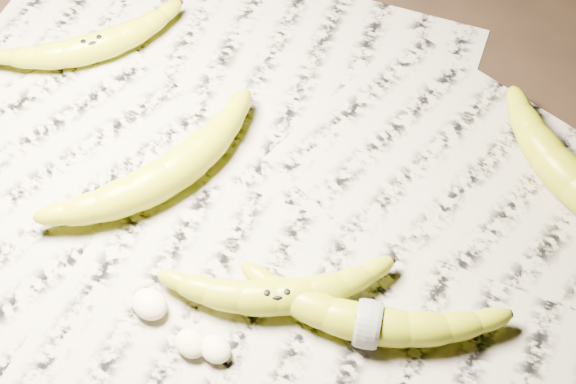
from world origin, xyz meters
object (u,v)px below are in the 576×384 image
Objects in this scene: banana_left_b at (166,174)px; banana_center at (277,296)px; banana_left_a at (93,45)px; banana_taped at (368,322)px.

banana_left_b reaches higher than banana_center.
banana_taped is (0.43, -0.09, 0.00)m from banana_left_a.
banana_left_b reaches higher than banana_left_a.
banana_left_a and banana_center have the same top height.
banana_taped is at bearing -71.37° from banana_left_a.
banana_center is at bearing -88.03° from banana_left_b.
banana_center is at bearing -78.17° from banana_left_a.
banana_left_b is at bearing 152.41° from banana_taped.
banana_taped is at bearing -77.63° from banana_left_b.
banana_left_b is 0.17m from banana_center.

